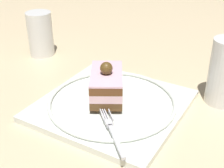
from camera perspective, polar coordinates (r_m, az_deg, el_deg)
ground_plane at (r=0.55m, az=3.32°, el=-4.34°), size 2.40×2.40×0.00m
dessert_plate at (r=0.55m, az=-0.00°, el=-3.60°), size 0.25×0.25×0.02m
cake_slice at (r=0.54m, az=-0.99°, el=0.01°), size 0.11×0.10×0.07m
fork at (r=0.47m, az=-0.06°, el=-8.24°), size 0.09×0.09×0.00m
drink_glass_near at (r=0.76m, az=-12.70°, el=8.40°), size 0.06×0.06×0.10m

